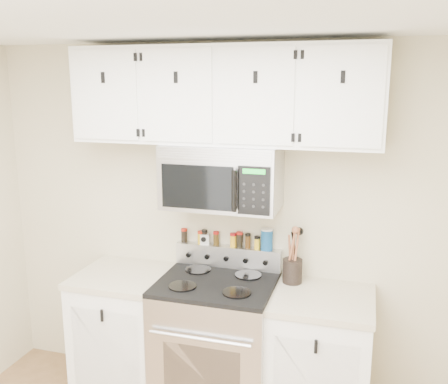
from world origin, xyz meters
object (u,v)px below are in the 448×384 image
object	(u,v)px
range	(217,345)
microwave	(222,176)
salt_canister	(267,239)
utensil_crock	(292,269)

from	to	relation	value
range	microwave	size ratio (longest dim) A/B	1.45
salt_canister	range	bearing A→B (deg)	-134.40
range	microwave	xyz separation A→B (m)	(0.00, 0.13, 1.14)
utensil_crock	microwave	bearing A→B (deg)	-172.30
range	utensil_crock	distance (m)	0.73
microwave	salt_canister	bearing A→B (deg)	29.40
utensil_crock	salt_canister	distance (m)	0.27
range	microwave	bearing A→B (deg)	89.77
microwave	salt_canister	xyz separation A→B (m)	(0.28, 0.16, -0.45)
microwave	salt_canister	size ratio (longest dim) A/B	5.00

